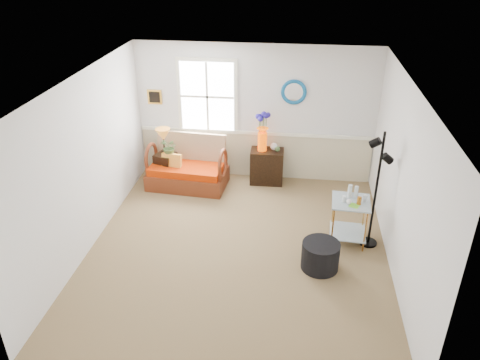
# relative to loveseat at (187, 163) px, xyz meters

# --- Properties ---
(floor) EXTENTS (4.50, 5.00, 0.01)m
(floor) POSITION_rel_loveseat_xyz_m (1.22, -1.90, -0.48)
(floor) COLOR olive
(floor) RESTS_ON ground
(ceiling) EXTENTS (4.50, 5.00, 0.01)m
(ceiling) POSITION_rel_loveseat_xyz_m (1.22, -1.90, 2.12)
(ceiling) COLOR white
(ceiling) RESTS_ON walls
(walls) EXTENTS (4.51, 5.01, 2.60)m
(walls) POSITION_rel_loveseat_xyz_m (1.22, -1.90, 0.82)
(walls) COLOR white
(walls) RESTS_ON floor
(wainscot) EXTENTS (4.46, 0.02, 0.90)m
(wainscot) POSITION_rel_loveseat_xyz_m (1.22, 0.58, -0.03)
(wainscot) COLOR beige
(wainscot) RESTS_ON walls
(chair_rail) EXTENTS (4.46, 0.04, 0.06)m
(chair_rail) POSITION_rel_loveseat_xyz_m (1.22, 0.57, 0.44)
(chair_rail) COLOR white
(chair_rail) RESTS_ON walls
(window) EXTENTS (1.14, 0.06, 1.44)m
(window) POSITION_rel_loveseat_xyz_m (0.32, 0.57, 1.12)
(window) COLOR white
(window) RESTS_ON walls
(picture) EXTENTS (0.28, 0.03, 0.28)m
(picture) POSITION_rel_loveseat_xyz_m (-0.70, 0.58, 1.07)
(picture) COLOR gold
(picture) RESTS_ON walls
(mirror) EXTENTS (0.47, 0.07, 0.47)m
(mirror) POSITION_rel_loveseat_xyz_m (1.92, 0.58, 1.27)
(mirror) COLOR #0D6EAC
(mirror) RESTS_ON walls
(loveseat) EXTENTS (1.51, 0.93, 0.95)m
(loveseat) POSITION_rel_loveseat_xyz_m (0.00, 0.00, 0.00)
(loveseat) COLOR maroon
(loveseat) RESTS_ON floor
(throw_pillow) EXTENTS (0.38, 0.15, 0.37)m
(throw_pillow) POSITION_rel_loveseat_xyz_m (-0.27, -0.09, 0.02)
(throw_pillow) COLOR orange
(throw_pillow) RESTS_ON loveseat
(lamp_stand) EXTENTS (0.44, 0.44, 0.61)m
(lamp_stand) POSITION_rel_loveseat_xyz_m (-0.43, 0.06, -0.17)
(lamp_stand) COLOR black
(lamp_stand) RESTS_ON floor
(table_lamp) EXTENTS (0.29, 0.29, 0.51)m
(table_lamp) POSITION_rel_loveseat_xyz_m (-0.43, 0.05, 0.39)
(table_lamp) COLOR orange
(table_lamp) RESTS_ON lamp_stand
(potted_plant) EXTENTS (0.46, 0.47, 0.27)m
(potted_plant) POSITION_rel_loveseat_xyz_m (-0.31, -0.01, 0.27)
(potted_plant) COLOR #436031
(potted_plant) RESTS_ON lamp_stand
(cabinet) EXTENTS (0.63, 0.42, 0.67)m
(cabinet) POSITION_rel_loveseat_xyz_m (1.48, 0.34, -0.14)
(cabinet) COLOR black
(cabinet) RESTS_ON floor
(flower_vase) EXTENTS (0.27, 0.27, 0.75)m
(flower_vase) POSITION_rel_loveseat_xyz_m (1.38, 0.34, 0.57)
(flower_vase) COLOR #F34B00
(flower_vase) RESTS_ON cabinet
(side_table) EXTENTS (0.60, 0.60, 0.72)m
(side_table) POSITION_rel_loveseat_xyz_m (2.89, -1.47, -0.12)
(side_table) COLOR #C1843A
(side_table) RESTS_ON floor
(tabletop_items) EXTENTS (0.46, 0.46, 0.21)m
(tabletop_items) POSITION_rel_loveseat_xyz_m (2.93, -1.47, 0.35)
(tabletop_items) COLOR silver
(tabletop_items) RESTS_ON side_table
(floor_lamp) EXTENTS (0.33, 0.33, 1.87)m
(floor_lamp) POSITION_rel_loveseat_xyz_m (3.22, -1.51, 0.46)
(floor_lamp) COLOR black
(floor_lamp) RESTS_ON floor
(ottoman) EXTENTS (0.54, 0.54, 0.42)m
(ottoman) POSITION_rel_loveseat_xyz_m (2.45, -2.21, -0.27)
(ottoman) COLOR black
(ottoman) RESTS_ON floor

